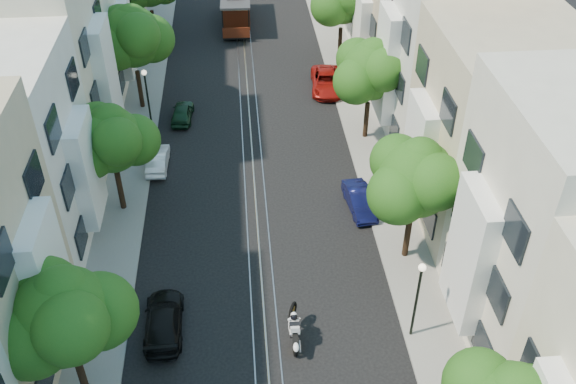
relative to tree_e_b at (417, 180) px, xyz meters
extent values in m
plane|color=black|center=(-7.26, 19.02, -4.73)|extent=(200.00, 200.00, 0.00)
cube|color=gray|center=(-0.01, 19.02, -4.67)|extent=(2.50, 80.00, 0.12)
cube|color=gray|center=(-14.51, 19.02, -4.67)|extent=(2.50, 80.00, 0.12)
cube|color=gray|center=(-7.81, 19.02, -4.72)|extent=(0.06, 80.00, 0.02)
cube|color=gray|center=(-7.26, 19.02, -4.72)|extent=(0.06, 80.00, 0.02)
cube|color=gray|center=(-6.71, 19.02, -4.72)|extent=(0.06, 80.00, 0.02)
cube|color=tan|center=(-7.26, 19.02, -4.73)|extent=(0.08, 80.00, 0.01)
cube|color=silver|center=(4.74, -4.98, 0.77)|extent=(7.00, 8.00, 11.00)
cube|color=white|center=(0.94, -4.98, -0.11)|extent=(0.90, 3.04, 6.05)
cube|color=beige|center=(4.74, 3.02, 0.27)|extent=(7.00, 8.00, 10.00)
cube|color=white|center=(0.94, 3.02, -0.53)|extent=(0.90, 3.04, 5.50)
cube|color=silver|center=(4.74, 11.02, 1.27)|extent=(7.00, 8.00, 12.00)
cube|color=white|center=(0.94, 11.02, 0.31)|extent=(0.90, 3.04, 6.60)
cube|color=#C6B28C|center=(4.74, 19.02, -0.23)|extent=(7.00, 8.00, 9.00)
cube|color=white|center=(0.94, 19.02, -0.95)|extent=(0.90, 3.04, 4.95)
cube|color=white|center=(-15.46, -4.98, -0.21)|extent=(0.90, 3.04, 5.93)
cube|color=white|center=(-15.46, 3.02, -0.62)|extent=(0.90, 3.04, 5.39)
cube|color=beige|center=(-19.26, 11.02, 1.15)|extent=(7.00, 8.00, 11.76)
cube|color=white|center=(-15.46, 11.02, 0.21)|extent=(0.90, 3.04, 6.47)
cube|color=silver|center=(-19.26, 19.02, -0.32)|extent=(7.00, 8.00, 8.82)
cube|color=white|center=(-15.46, 19.02, -1.03)|extent=(0.90, 3.04, 4.85)
cylinder|color=black|center=(-0.06, 0.02, -3.39)|extent=(0.30, 0.30, 2.45)
sphere|color=#134C13|center=(-0.06, 0.02, 0.08)|extent=(3.64, 3.64, 3.64)
sphere|color=#134C13|center=(1.04, 0.52, -0.32)|extent=(2.91, 2.91, 2.91)
sphere|color=#134C13|center=(-1.01, -0.68, -0.22)|extent=(2.84, 2.84, 2.84)
sphere|color=#134C13|center=(0.04, 0.12, 0.98)|extent=(2.18, 2.18, 2.18)
cylinder|color=black|center=(-0.06, 11.02, -3.42)|extent=(0.30, 0.30, 2.38)
sphere|color=#134C13|center=(-0.06, 11.02, -0.06)|extent=(3.54, 3.54, 3.54)
sphere|color=#134C13|center=(1.04, 11.52, -0.46)|extent=(2.83, 2.83, 2.83)
sphere|color=#134C13|center=(-1.01, 10.32, -0.36)|extent=(2.76, 2.76, 2.76)
sphere|color=#134C13|center=(0.04, 11.12, 0.84)|extent=(2.12, 2.12, 2.12)
cylinder|color=black|center=(-0.06, 22.02, -3.35)|extent=(0.30, 0.30, 2.52)
sphere|color=#134C13|center=(1.04, 22.52, -0.19)|extent=(3.00, 3.00, 3.00)
sphere|color=#134C13|center=(-1.01, 21.32, -0.09)|extent=(2.92, 2.92, 2.92)
cylinder|color=black|center=(-14.46, -6.98, -3.39)|extent=(0.30, 0.30, 2.45)
sphere|color=#134C13|center=(-14.46, -6.98, 0.08)|extent=(3.64, 3.64, 3.64)
sphere|color=#134C13|center=(-13.36, -6.48, -0.32)|extent=(2.91, 2.91, 2.91)
sphere|color=#134C13|center=(-15.41, -7.68, -0.22)|extent=(2.84, 2.84, 2.84)
sphere|color=#134C13|center=(-14.36, -6.88, 0.98)|extent=(2.18, 2.18, 2.18)
cylinder|color=black|center=(-14.46, 5.02, -3.48)|extent=(0.30, 0.30, 2.27)
sphere|color=#134C13|center=(-14.46, 5.02, -0.26)|extent=(3.38, 3.38, 3.38)
sphere|color=#134C13|center=(-13.36, 5.52, -0.66)|extent=(2.70, 2.70, 2.70)
sphere|color=#134C13|center=(-15.41, 4.32, -0.56)|extent=(2.64, 2.64, 2.64)
sphere|color=#134C13|center=(-14.36, 5.12, 0.64)|extent=(2.03, 2.03, 2.03)
cylinder|color=black|center=(-14.46, 16.02, -3.30)|extent=(0.30, 0.30, 2.62)
sphere|color=#134C13|center=(-14.46, 16.02, 0.41)|extent=(3.90, 3.90, 3.90)
sphere|color=#134C13|center=(-13.36, 16.52, 0.01)|extent=(3.12, 3.12, 3.12)
sphere|color=#134C13|center=(-15.41, 15.32, 0.11)|extent=(3.04, 3.04, 3.04)
sphere|color=#134C13|center=(-14.36, 16.12, 1.31)|extent=(2.34, 2.34, 2.34)
cylinder|color=black|center=(-14.46, 27.02, -3.42)|extent=(0.30, 0.30, 2.38)
cylinder|color=black|center=(-0.96, -4.98, -2.61)|extent=(0.12, 0.12, 4.00)
sphere|color=#FFF2CC|center=(-0.96, -4.98, -0.61)|extent=(0.32, 0.32, 0.32)
cylinder|color=black|center=(-13.56, 13.02, -2.61)|extent=(0.12, 0.12, 4.00)
sphere|color=#FFF2CC|center=(-13.56, 13.02, -0.61)|extent=(0.32, 0.32, 0.32)
torus|color=black|center=(-6.06, -5.43, -4.39)|extent=(0.18, 0.86, 0.86)
torus|color=black|center=(-6.04, -3.97, -3.77)|extent=(0.47, 0.82, 0.84)
ellipsoid|color=white|center=(-6.05, -4.74, -3.88)|extent=(0.52, 1.17, 0.95)
ellipsoid|color=white|center=(-6.05, -5.00, -3.63)|extent=(0.43, 0.64, 0.54)
cube|color=black|center=(-6.06, -5.50, -3.81)|extent=(0.26, 0.62, 0.36)
cube|color=silver|center=(-6.05, -5.04, -3.54)|extent=(0.39, 0.65, 0.35)
sphere|color=black|center=(-6.05, -4.68, -3.38)|extent=(0.30, 0.30, 0.30)
cube|color=black|center=(-7.76, 29.75, -4.31)|extent=(2.36, 7.67, 0.29)
cube|color=#501C0D|center=(-7.76, 29.75, -3.16)|extent=(2.39, 4.81, 2.29)
imported|color=#0B0E3A|center=(-1.66, 3.96, -4.17)|extent=(1.55, 3.54, 1.13)
imported|color=#9B130E|center=(-1.66, 17.52, -4.10)|extent=(2.44, 4.69, 1.26)
imported|color=black|center=(-11.66, -3.70, -4.15)|extent=(1.72, 4.06, 1.17)
imported|color=white|center=(-12.86, 8.85, -4.20)|extent=(1.20, 3.27, 1.07)
imported|color=#14321E|center=(-11.66, 14.21, -4.19)|extent=(1.53, 3.28, 1.09)
camera|label=1|loc=(-7.86, -22.84, 17.30)|focal=40.00mm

